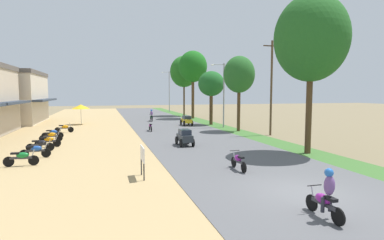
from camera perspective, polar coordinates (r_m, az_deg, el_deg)
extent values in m
plane|color=#7A6B4C|center=(13.68, 19.31, -12.61)|extent=(180.00, 180.00, 0.00)
cube|color=#565659|center=(13.66, 19.31, -12.45)|extent=(9.00, 140.00, 0.08)
cube|color=tan|center=(11.70, -30.33, -15.93)|extent=(12.00, 140.00, 0.06)
cube|color=#2D3847|center=(36.01, -29.71, 2.79)|extent=(1.20, 9.14, 0.25)
cube|color=beige|center=(48.18, -30.93, 3.29)|extent=(8.60, 11.94, 6.40)
cube|color=#2D3847|center=(47.16, -25.15, 3.35)|extent=(1.20, 11.94, 0.25)
cube|color=#59514C|center=(48.24, -31.12, 7.39)|extent=(8.80, 12.14, 0.50)
cylinder|color=black|center=(19.47, -26.96, -6.59)|extent=(0.56, 0.06, 0.56)
cylinder|color=black|center=(19.74, -30.52, -6.59)|extent=(0.56, 0.06, 0.56)
cube|color=#333338|center=(19.56, -28.77, -6.07)|extent=(1.12, 0.12, 0.12)
ellipsoid|color=#14722D|center=(19.52, -28.56, -5.67)|extent=(0.64, 0.28, 0.32)
cube|color=black|center=(19.58, -29.61, -5.33)|extent=(0.44, 0.20, 0.10)
cylinder|color=#A5A8AD|center=(19.43, -27.17, -5.81)|extent=(0.26, 0.05, 0.68)
cylinder|color=black|center=(19.38, -27.39, -4.74)|extent=(0.04, 0.54, 0.04)
cylinder|color=black|center=(21.44, -25.11, -5.49)|extent=(0.56, 0.06, 0.56)
cylinder|color=black|center=(21.67, -28.36, -5.51)|extent=(0.56, 0.06, 0.56)
cube|color=#333338|center=(21.51, -26.76, -5.03)|extent=(1.12, 0.12, 0.12)
ellipsoid|color=#1E4CA5|center=(21.48, -26.56, -4.66)|extent=(0.64, 0.28, 0.32)
cube|color=black|center=(21.53, -27.52, -4.35)|extent=(0.44, 0.20, 0.10)
cylinder|color=#A5A8AD|center=(21.40, -25.29, -4.78)|extent=(0.26, 0.05, 0.68)
cylinder|color=black|center=(21.35, -25.49, -3.80)|extent=(0.04, 0.54, 0.04)
cylinder|color=black|center=(23.74, -24.50, -4.48)|extent=(0.56, 0.06, 0.56)
cylinder|color=black|center=(23.96, -27.44, -4.51)|extent=(0.56, 0.06, 0.56)
cube|color=#333338|center=(23.81, -26.00, -4.07)|extent=(1.12, 0.12, 0.12)
ellipsoid|color=black|center=(23.78, -25.82, -3.73)|extent=(0.64, 0.28, 0.32)
cube|color=black|center=(23.83, -26.68, -3.46)|extent=(0.44, 0.20, 0.10)
cylinder|color=#A5A8AD|center=(23.71, -24.67, -3.84)|extent=(0.26, 0.05, 0.68)
cylinder|color=black|center=(23.66, -24.85, -2.95)|extent=(0.04, 0.54, 0.04)
cylinder|color=black|center=(25.23, -23.45, -3.90)|extent=(0.56, 0.06, 0.56)
cylinder|color=black|center=(25.43, -26.22, -3.94)|extent=(0.56, 0.06, 0.56)
cube|color=#333338|center=(25.30, -24.86, -3.52)|extent=(1.12, 0.12, 0.12)
ellipsoid|color=orange|center=(25.26, -24.69, -3.20)|extent=(0.64, 0.28, 0.32)
cube|color=black|center=(25.31, -25.50, -2.94)|extent=(0.44, 0.20, 0.10)
cylinder|color=#A5A8AD|center=(25.20, -23.60, -3.29)|extent=(0.26, 0.05, 0.68)
cylinder|color=black|center=(25.16, -23.77, -2.46)|extent=(0.04, 0.54, 0.04)
cylinder|color=black|center=(27.95, -23.13, -3.05)|extent=(0.56, 0.06, 0.56)
cylinder|color=black|center=(28.14, -25.64, -3.09)|extent=(0.56, 0.06, 0.56)
cube|color=#333338|center=(28.01, -24.40, -2.71)|extent=(1.12, 0.12, 0.12)
ellipsoid|color=orange|center=(27.98, -24.25, -2.42)|extent=(0.64, 0.28, 0.32)
cube|color=black|center=(28.02, -24.98, -2.19)|extent=(0.44, 0.20, 0.10)
cylinder|color=#A5A8AD|center=(27.92, -23.27, -2.50)|extent=(0.26, 0.05, 0.68)
cylinder|color=black|center=(27.89, -23.42, -1.75)|extent=(0.04, 0.54, 0.04)
cylinder|color=black|center=(29.74, -22.95, -2.58)|extent=(0.56, 0.06, 0.56)
cylinder|color=black|center=(29.92, -25.31, -2.62)|extent=(0.56, 0.06, 0.56)
cube|color=#333338|center=(29.80, -24.15, -2.26)|extent=(1.12, 0.12, 0.12)
ellipsoid|color=#1E4CA5|center=(29.78, -24.01, -1.99)|extent=(0.64, 0.28, 0.32)
cube|color=black|center=(29.82, -24.70, -1.77)|extent=(0.44, 0.20, 0.10)
cylinder|color=#A5A8AD|center=(29.72, -23.09, -2.06)|extent=(0.26, 0.05, 0.68)
cylinder|color=black|center=(29.68, -23.23, -1.36)|extent=(0.04, 0.54, 0.04)
cylinder|color=black|center=(33.80, -21.27, -1.65)|extent=(0.56, 0.06, 0.56)
cylinder|color=black|center=(33.94, -23.36, -1.69)|extent=(0.56, 0.06, 0.56)
cube|color=#333338|center=(33.85, -22.33, -1.37)|extent=(1.12, 0.12, 0.12)
ellipsoid|color=orange|center=(33.83, -22.20, -1.13)|extent=(0.64, 0.28, 0.32)
cube|color=black|center=(33.85, -22.81, -0.94)|extent=(0.44, 0.20, 0.10)
cylinder|color=#A5A8AD|center=(33.78, -21.39, -1.20)|extent=(0.26, 0.05, 0.68)
cylinder|color=black|center=(33.75, -21.51, -0.57)|extent=(0.04, 0.54, 0.04)
cylinder|color=#262628|center=(14.60, -8.77, -9.37)|extent=(0.06, 0.06, 0.80)
cylinder|color=#262628|center=(15.57, -9.24, -8.47)|extent=(0.06, 0.06, 0.80)
cube|color=white|center=(14.92, -9.06, -6.11)|extent=(0.04, 1.30, 0.70)
cylinder|color=#99999E|center=(41.62, -19.62, 0.67)|extent=(0.05, 0.05, 2.10)
cone|color=gold|center=(41.55, -19.66, 2.32)|extent=(2.20, 2.20, 0.55)
cylinder|color=#4C351E|center=(21.89, 20.58, 2.03)|extent=(0.39, 0.39, 5.98)
ellipsoid|color=#215B20|center=(22.14, 20.96, 13.81)|extent=(4.72, 4.72, 5.60)
cylinder|color=#4C351E|center=(32.82, 8.53, 2.20)|extent=(0.34, 0.34, 4.84)
ellipsoid|color=#245C23|center=(32.83, 8.61, 8.24)|extent=(3.23, 3.23, 3.79)
cylinder|color=#4C351E|center=(39.07, 3.51, 2.27)|extent=(0.42, 0.42, 4.26)
ellipsoid|color=#1D5B23|center=(39.04, 3.53, 6.65)|extent=(3.26, 3.26, 3.10)
cylinder|color=#4C351E|center=(48.26, 0.16, 4.24)|extent=(0.43, 0.43, 6.67)
ellipsoid|color=#196318|center=(48.42, 0.16, 9.75)|extent=(4.36, 4.36, 4.79)
cylinder|color=#4C351E|center=(53.77, -1.46, 4.03)|extent=(0.28, 0.28, 6.12)
ellipsoid|color=#20641C|center=(53.88, -1.47, 8.84)|extent=(4.76, 4.76, 5.30)
cylinder|color=gray|center=(36.15, 5.83, 4.48)|extent=(0.16, 0.16, 7.35)
cylinder|color=gray|center=(36.03, 4.83, 10.09)|extent=(1.40, 0.08, 0.08)
ellipsoid|color=silver|center=(35.79, 3.76, 10.02)|extent=(0.36, 0.20, 0.14)
cylinder|color=gray|center=(36.55, 6.91, 10.00)|extent=(1.40, 0.08, 0.08)
ellipsoid|color=silver|center=(36.82, 7.93, 9.85)|extent=(0.36, 0.20, 0.14)
cylinder|color=gray|center=(65.47, -4.18, 5.19)|extent=(0.16, 0.16, 8.38)
cylinder|color=gray|center=(65.47, -4.81, 8.72)|extent=(1.40, 0.08, 0.08)
ellipsoid|color=silver|center=(65.33, -5.42, 8.66)|extent=(0.36, 0.20, 0.14)
cylinder|color=gray|center=(65.76, -3.60, 8.71)|extent=(1.40, 0.08, 0.08)
ellipsoid|color=silver|center=(65.91, -3.00, 8.65)|extent=(0.36, 0.20, 0.14)
cylinder|color=brown|center=(30.52, 14.29, 5.60)|extent=(0.20, 0.20, 8.91)
cube|color=#473323|center=(30.82, 14.46, 12.97)|extent=(1.80, 0.10, 0.10)
cube|color=#282D33|center=(23.65, -1.36, -3.27)|extent=(0.84, 1.95, 0.50)
cube|color=#232B38|center=(23.54, -1.33, -2.20)|extent=(0.77, 1.10, 0.40)
cylinder|color=black|center=(24.25, -2.85, -3.73)|extent=(0.10, 0.60, 0.60)
cylinder|color=black|center=(24.48, -0.71, -3.65)|extent=(0.10, 0.60, 0.60)
cylinder|color=black|center=(22.91, -2.05, -4.25)|extent=(0.10, 0.60, 0.60)
cylinder|color=black|center=(23.15, 0.21, -4.15)|extent=(0.10, 0.60, 0.60)
cube|color=gold|center=(37.94, -1.02, -0.13)|extent=(0.88, 2.25, 0.44)
cube|color=#232B38|center=(37.81, -0.99, 0.49)|extent=(0.81, 1.30, 0.40)
cylinder|color=black|center=(37.32, 0.03, -0.61)|extent=(0.11, 0.64, 0.64)
cylinder|color=black|center=(37.06, -1.44, -0.65)|extent=(0.11, 0.64, 0.64)
cylinder|color=black|center=(38.87, -0.63, -0.38)|extent=(0.11, 0.64, 0.64)
cylinder|color=black|center=(38.62, -2.04, -0.42)|extent=(0.11, 0.64, 0.64)
cylinder|color=black|center=(11.65, 21.01, -13.94)|extent=(0.06, 0.56, 0.56)
cylinder|color=black|center=(10.75, 25.14, -15.71)|extent=(0.06, 0.56, 0.56)
cube|color=#333338|center=(11.13, 23.02, -13.93)|extent=(0.12, 1.12, 0.12)
ellipsoid|color=#8C1E8C|center=(11.15, 22.78, -13.13)|extent=(0.28, 0.64, 0.32)
cube|color=black|center=(10.85, 24.02, -13.02)|extent=(0.20, 0.44, 0.10)
cylinder|color=#A5A8AD|center=(11.52, 21.24, -12.75)|extent=(0.05, 0.26, 0.68)
cylinder|color=black|center=(11.37, 21.49, -11.05)|extent=(0.54, 0.04, 0.04)
ellipsoid|color=#724C8C|center=(10.79, 23.82, -10.89)|extent=(0.36, 0.28, 0.64)
sphere|color=blue|center=(10.72, 23.76, -8.78)|extent=(0.28, 0.28, 0.28)
cylinder|color=#2D2D38|center=(10.97, 22.77, -14.10)|extent=(0.12, 0.12, 0.48)
cylinder|color=#2D2D38|center=(11.14, 23.93, -13.84)|extent=(0.12, 0.12, 0.48)
cylinder|color=black|center=(17.05, 7.63, -7.61)|extent=(0.06, 0.56, 0.56)
cylinder|color=black|center=(15.95, 9.44, -8.52)|extent=(0.06, 0.56, 0.56)
cube|color=#333338|center=(16.46, 8.51, -7.44)|extent=(0.12, 1.12, 0.12)
ellipsoid|color=#8C1E8C|center=(16.50, 8.40, -6.91)|extent=(0.28, 0.64, 0.32)
cube|color=black|center=(16.15, 8.94, -6.74)|extent=(0.20, 0.44, 0.10)
cylinder|color=#A5A8AD|center=(16.94, 7.73, -6.76)|extent=(0.05, 0.26, 0.68)
cylinder|color=black|center=(16.81, 7.82, -5.56)|extent=(0.54, 0.04, 0.04)
cylinder|color=black|center=(33.38, -7.77, -1.40)|extent=(0.06, 0.56, 0.56)
cylinder|color=black|center=(32.16, -7.45, -1.64)|extent=(0.06, 0.56, 0.56)
cube|color=#333338|center=(32.75, -7.62, -1.20)|extent=(0.12, 1.12, 0.12)
ellipsoid|color=#8C1E8C|center=(32.81, -7.64, -0.94)|extent=(0.28, 0.64, 0.32)
cube|color=black|center=(32.44, -7.55, -0.80)|extent=(0.20, 0.44, 0.10)
cylinder|color=#A5A8AD|center=(33.29, -7.76, -0.94)|extent=(0.05, 0.26, 0.68)
cylinder|color=black|center=(33.19, -7.75, -0.32)|extent=(0.54, 0.04, 0.04)
cylinder|color=black|center=(44.90, -7.55, 0.26)|extent=(0.06, 0.56, 0.56)
cylinder|color=black|center=(43.68, -7.31, 0.13)|extent=(0.06, 0.56, 0.56)
cube|color=#333338|center=(44.27, -7.44, 0.42)|extent=(0.12, 1.12, 0.12)
ellipsoid|color=#14722D|center=(44.34, -7.45, 0.61)|extent=(0.28, 0.64, 0.32)
cube|color=black|center=(43.98, -7.39, 0.73)|extent=(0.20, 0.44, 0.10)
cylinder|color=#A5A8AD|center=(44.82, -7.55, 0.59)|extent=(0.05, 0.26, 0.68)
cylinder|color=black|center=(44.73, -7.54, 1.06)|extent=(0.54, 0.04, 0.04)
ellipsoid|color=#724C8C|center=(44.03, -7.41, 1.26)|extent=(0.36, 0.28, 0.64)
sphere|color=blue|center=(44.04, -7.42, 1.78)|extent=(0.28, 0.28, 0.28)
cylinder|color=#2D2D38|center=(44.15, -7.60, 0.44)|extent=(0.12, 0.12, 0.48)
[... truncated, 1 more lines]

